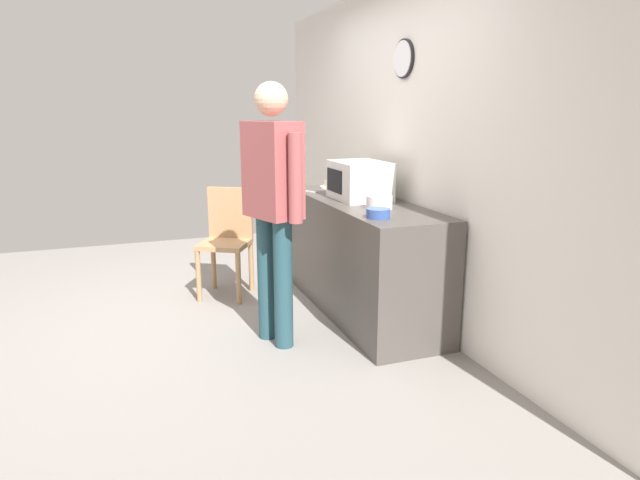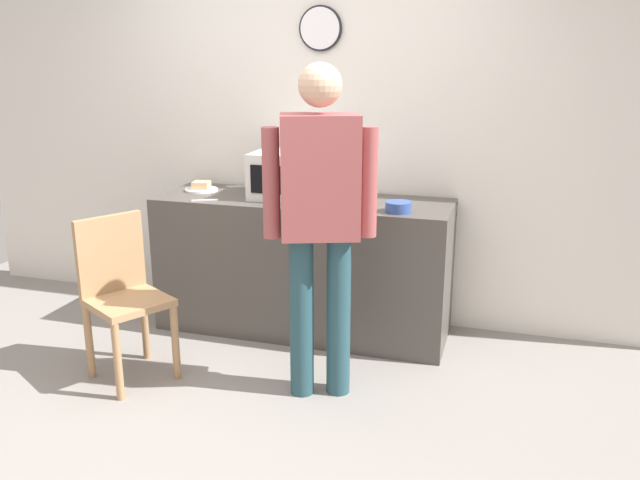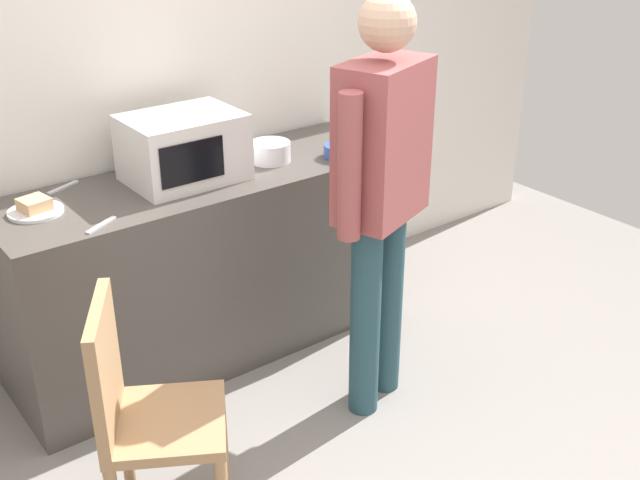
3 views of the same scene
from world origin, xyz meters
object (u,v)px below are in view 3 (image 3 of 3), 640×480
at_px(microwave, 183,148).
at_px(fork_utensil, 63,187).
at_px(cereal_bowl, 271,152).
at_px(sandwich_plate, 35,208).
at_px(wooden_chair, 143,412).
at_px(salad_bowl, 340,151).
at_px(person_standing, 381,182).
at_px(spoon_utensil, 101,225).

distance_m(microwave, fork_utensil, 0.55).
bearing_deg(cereal_bowl, sandwich_plate, 176.43).
height_order(microwave, cereal_bowl, microwave).
distance_m(fork_utensil, wooden_chair, 1.26).
relative_size(fork_utensil, wooden_chair, 0.18).
bearing_deg(cereal_bowl, salad_bowl, -26.98).
bearing_deg(microwave, person_standing, -61.94).
bearing_deg(fork_utensil, cereal_bowl, -16.17).
xyz_separation_m(person_standing, wooden_chair, (-1.15, -0.11, -0.53)).
bearing_deg(wooden_chair, microwave, 53.02).
distance_m(microwave, person_standing, 0.94).
xyz_separation_m(fork_utensil, person_standing, (0.92, -1.06, 0.14)).
distance_m(sandwich_plate, cereal_bowl, 1.11).
xyz_separation_m(fork_utensil, spoon_utensil, (-0.03, -0.48, 0.00)).
xyz_separation_m(spoon_utensil, person_standing, (0.95, -0.58, 0.14)).
xyz_separation_m(sandwich_plate, wooden_chair, (-0.04, -0.97, -0.41)).
bearing_deg(salad_bowl, cereal_bowl, 153.02).
xyz_separation_m(microwave, person_standing, (0.44, -0.83, -0.01)).
relative_size(sandwich_plate, spoon_utensil, 1.32).
relative_size(salad_bowl, cereal_bowl, 0.84).
relative_size(spoon_utensil, person_standing, 0.10).
xyz_separation_m(cereal_bowl, fork_utensil, (-0.92, 0.27, -0.04)).
bearing_deg(microwave, fork_utensil, 154.65).
bearing_deg(spoon_utensil, microwave, 25.95).
height_order(cereal_bowl, person_standing, person_standing).
bearing_deg(cereal_bowl, person_standing, -89.73).
distance_m(salad_bowl, person_standing, 0.71).
height_order(sandwich_plate, salad_bowl, sandwich_plate).
bearing_deg(person_standing, salad_bowl, 64.94).
bearing_deg(fork_utensil, person_standing, -48.85).
relative_size(sandwich_plate, wooden_chair, 0.24).
distance_m(microwave, cereal_bowl, 0.45).
bearing_deg(fork_utensil, salad_bowl, -18.98).
bearing_deg(microwave, salad_bowl, -14.55).
distance_m(sandwich_plate, wooden_chair, 1.06).
bearing_deg(spoon_utensil, salad_bowl, 2.58).
xyz_separation_m(salad_bowl, person_standing, (-0.30, -0.64, 0.11)).
bearing_deg(wooden_chair, sandwich_plate, 87.82).
bearing_deg(person_standing, cereal_bowl, 90.27).
bearing_deg(wooden_chair, spoon_utensil, 74.00).
xyz_separation_m(cereal_bowl, wooden_chair, (-1.15, -0.90, -0.43)).
xyz_separation_m(cereal_bowl, spoon_utensil, (-0.95, -0.21, -0.04)).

